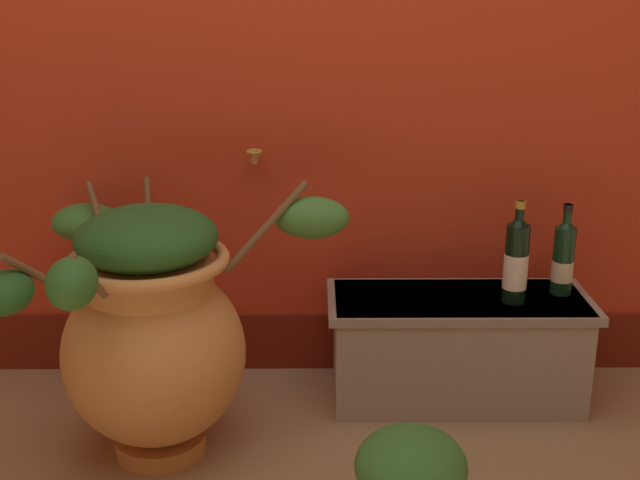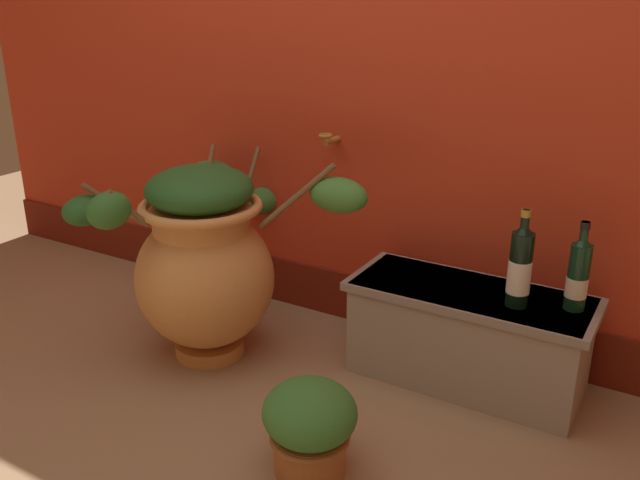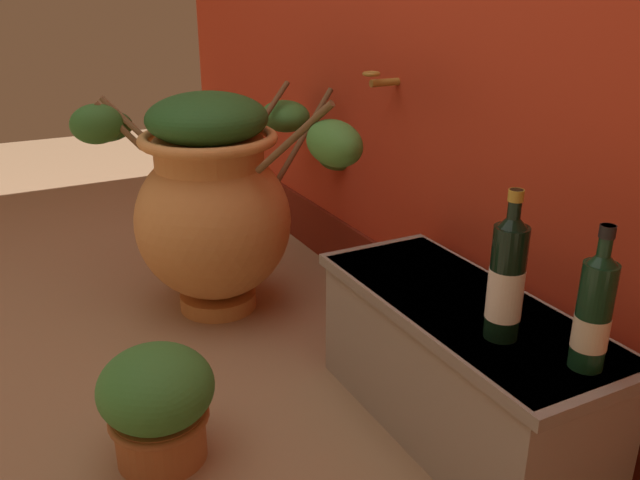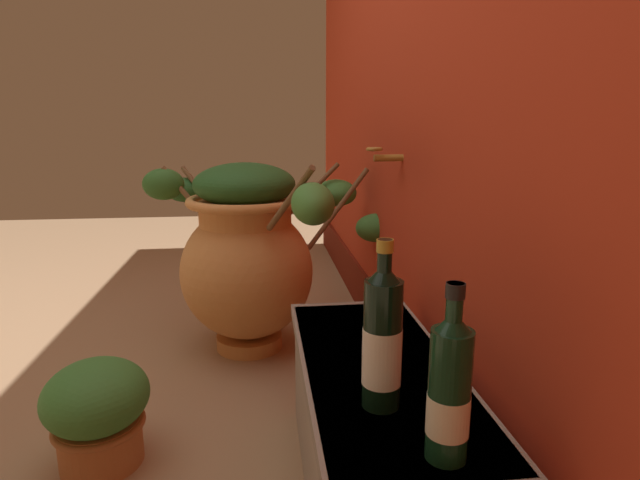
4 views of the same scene
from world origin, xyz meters
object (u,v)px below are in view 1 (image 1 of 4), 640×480
object	(u,v)px
wine_bottle_middle	(516,260)
wine_bottle_left	(563,257)
potted_shrub	(410,480)
terracotta_urn	(152,325)

from	to	relation	value
wine_bottle_middle	wine_bottle_left	bearing A→B (deg)	22.27
wine_bottle_left	potted_shrub	bearing A→B (deg)	-127.51
terracotta_urn	wine_bottle_middle	distance (m)	1.14
terracotta_urn	wine_bottle_middle	size ratio (longest dim) A/B	3.11
terracotta_urn	wine_bottle_left	distance (m)	1.32
wine_bottle_middle	potted_shrub	xyz separation A→B (m)	(-0.40, -0.67, -0.35)
terracotta_urn	potted_shrub	bearing A→B (deg)	-29.54
terracotta_urn	wine_bottle_middle	xyz separation A→B (m)	(1.11, 0.27, 0.10)
terracotta_urn	wine_bottle_left	size ratio (longest dim) A/B	3.43
terracotta_urn	wine_bottle_left	bearing A→B (deg)	15.00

